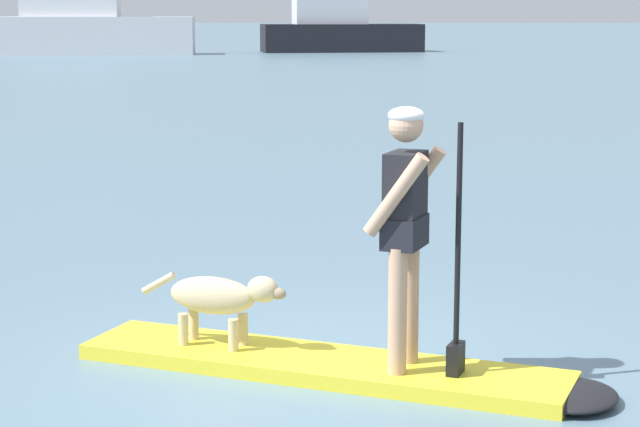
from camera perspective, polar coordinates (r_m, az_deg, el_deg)
ground_plane at (r=7.76m, az=0.04°, el=-7.86°), size 400.00×400.00×0.00m
paddleboard at (r=7.67m, az=1.65°, el=-7.70°), size 3.61×1.99×0.10m
person_paddler at (r=7.31m, az=4.35°, el=-0.30°), size 0.68×0.59×1.69m
dog at (r=7.93m, az=-5.02°, el=-4.17°), size 1.05×0.49×0.52m
moored_boat_starboard at (r=63.53m, az=-11.67°, el=9.14°), size 11.47×3.17×12.28m
moored_boat_outer at (r=66.10m, az=0.91°, el=9.18°), size 9.37×4.22×10.43m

